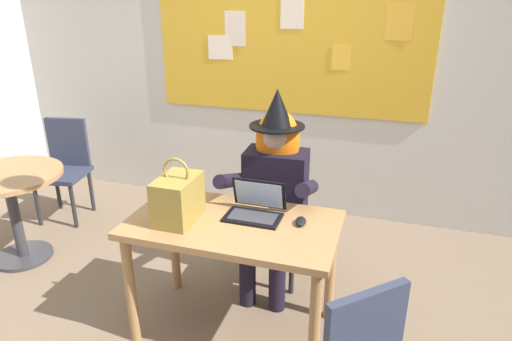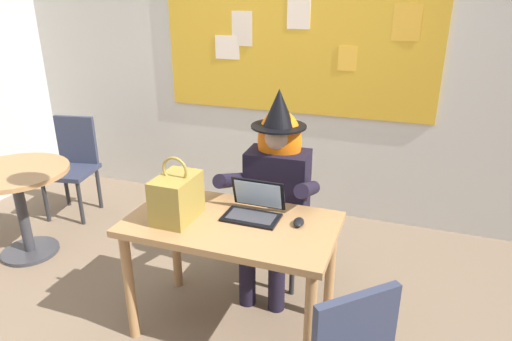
{
  "view_description": "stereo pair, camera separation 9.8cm",
  "coord_description": "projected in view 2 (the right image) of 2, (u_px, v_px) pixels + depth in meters",
  "views": [
    {
      "loc": [
        0.96,
        -2.09,
        1.96
      ],
      "look_at": [
        0.18,
        0.34,
        0.95
      ],
      "focal_mm": 31.68,
      "sensor_mm": 36.0,
      "label": 1
    },
    {
      "loc": [
        1.05,
        -2.06,
        1.96
      ],
      "look_at": [
        0.18,
        0.34,
        0.95
      ],
      "focal_mm": 31.68,
      "sensor_mm": 36.0,
      "label": 2
    }
  ],
  "objects": [
    {
      "name": "wall_back_bulletin",
      "position": [
        295.0,
        67.0,
        3.95
      ],
      "size": [
        5.69,
        1.98,
        2.67
      ],
      "color": "beige",
      "rests_on": "ground"
    },
    {
      "name": "side_table_round",
      "position": [
        18.0,
        192.0,
        3.45
      ],
      "size": [
        0.79,
        0.79,
        0.72
      ],
      "color": "#A37547",
      "rests_on": "ground"
    },
    {
      "name": "laptop",
      "position": [
        254.0,
        208.0,
        2.62
      ],
      "size": [
        0.32,
        0.25,
        0.2
      ],
      "rotation": [
        0.0,
        0.0,
        0.0
      ],
      "color": "black",
      "rests_on": "desk_main"
    },
    {
      "name": "person_costumed",
      "position": [
        275.0,
        181.0,
        3.03
      ],
      "size": [
        0.61,
        0.66,
        1.39
      ],
      "rotation": [
        0.0,
        0.0,
        -1.52
      ],
      "color": "black",
      "rests_on": "ground"
    },
    {
      "name": "chair_spare_by_window",
      "position": [
        73.0,
        161.0,
        4.17
      ],
      "size": [
        0.49,
        0.49,
        0.9
      ],
      "rotation": [
        0.0,
        0.0,
        4.9
      ],
      "color": "#2D3347",
      "rests_on": "ground"
    },
    {
      "name": "handbag",
      "position": [
        177.0,
        197.0,
        2.55
      ],
      "size": [
        0.2,
        0.3,
        0.38
      ],
      "rotation": [
        0.0,
        0.0,
        0.04
      ],
      "color": "olive",
      "rests_on": "desk_main"
    },
    {
      "name": "computer_mouse",
      "position": [
        299.0,
        222.0,
        2.52
      ],
      "size": [
        0.07,
        0.11,
        0.03
      ],
      "primitive_type": "ellipsoid",
      "rotation": [
        0.0,
        0.0,
        0.12
      ],
      "color": "black",
      "rests_on": "desk_main"
    },
    {
      "name": "desk_main",
      "position": [
        231.0,
        238.0,
        2.61
      ],
      "size": [
        1.2,
        0.68,
        0.75
      ],
      "rotation": [
        0.0,
        0.0,
        0.01
      ],
      "color": "#A37547",
      "rests_on": "ground"
    },
    {
      "name": "ground_plane",
      "position": [
        212.0,
        325.0,
        2.85
      ],
      "size": [
        24.0,
        24.0,
        0.0
      ],
      "primitive_type": "plane",
      "color": "#75604C"
    },
    {
      "name": "chair_at_desk",
      "position": [
        279.0,
        210.0,
        3.24
      ],
      "size": [
        0.43,
        0.43,
        0.9
      ],
      "rotation": [
        0.0,
        0.0,
        -1.55
      ],
      "color": "black",
      "rests_on": "ground"
    }
  ]
}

